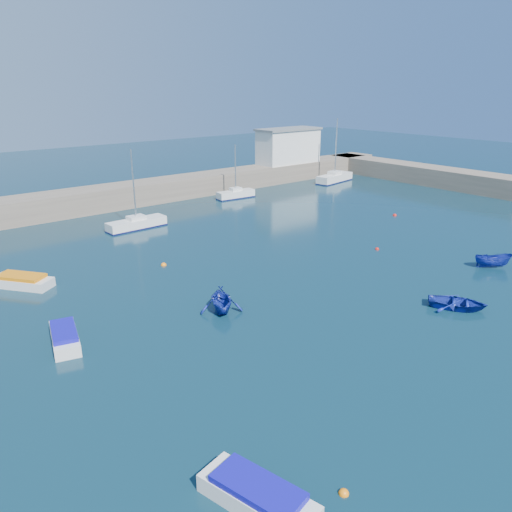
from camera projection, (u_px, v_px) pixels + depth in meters
ground at (462, 363)px, 27.05m from camera, size 220.00×220.00×0.00m
back_wall at (106, 198)px, 60.12m from camera, size 96.00×4.50×2.60m
right_arm at (417, 173)px, 76.42m from camera, size 4.50×32.00×2.60m
harbor_office at (288, 147)px, 76.94m from camera, size 10.00×4.00×5.00m
sailboat_6 at (137, 223)px, 51.89m from camera, size 6.33×2.00×8.20m
sailboat_7 at (236, 194)px, 65.66m from camera, size 5.30×1.89×6.97m
sailboat_8 at (335, 178)px, 76.50m from camera, size 7.44×3.18×9.47m
motorboat_0 at (258, 496)px, 17.70m from camera, size 2.57×4.73×1.01m
motorboat_1 at (65, 337)px, 28.87m from camera, size 2.35×4.21×0.98m
motorboat_2 at (21, 281)px, 37.04m from camera, size 4.04×4.66×0.95m
dinghy_center at (458, 303)px, 33.46m from camera, size 4.30×4.64×0.78m
dinghy_left at (221, 299)px, 32.88m from camera, size 4.02×4.21×1.72m
dinghy_right at (493, 261)px, 40.85m from camera, size 3.05×2.81×1.17m
buoy_0 at (344, 494)px, 18.41m from camera, size 0.40×0.40×0.40m
buoy_1 at (377, 249)px, 45.52m from camera, size 0.39×0.39×0.39m
buoy_3 at (164, 265)px, 41.53m from camera, size 0.47×0.47×0.47m
buoy_4 at (395, 216)px, 57.16m from camera, size 0.46×0.46×0.46m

